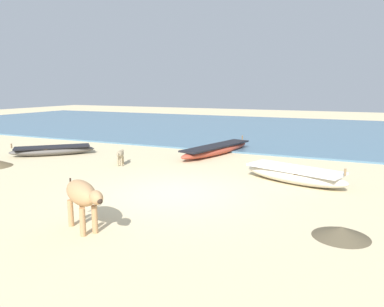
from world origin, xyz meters
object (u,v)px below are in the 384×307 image
object	(u,v)px
fishing_boat_1	(53,150)
fishing_boat_2	(217,149)
fishing_boat_0	(294,175)
cow_adult_tan	(82,195)
calf_near_dun	(120,155)

from	to	relation	value
fishing_boat_1	fishing_boat_2	distance (m)	7.22
fishing_boat_2	fishing_boat_0	bearing A→B (deg)	-119.02
fishing_boat_0	cow_adult_tan	distance (m)	6.68
cow_adult_tan	calf_near_dun	world-z (taller)	cow_adult_tan
fishing_boat_2	calf_near_dun	xyz separation A→B (m)	(-2.53, -3.66, 0.18)
fishing_boat_1	fishing_boat_0	bearing A→B (deg)	133.37
fishing_boat_0	fishing_boat_2	size ratio (longest dim) A/B	0.71
fishing_boat_0	cow_adult_tan	bearing A→B (deg)	-101.43
fishing_boat_1	calf_near_dun	xyz separation A→B (m)	(3.96, -0.48, 0.19)
fishing_boat_1	calf_near_dun	bearing A→B (deg)	128.65
fishing_boat_0	fishing_boat_2	world-z (taller)	fishing_boat_0
fishing_boat_2	calf_near_dun	bearing A→B (deg)	158.51
fishing_boat_0	fishing_boat_1	distance (m)	10.46
cow_adult_tan	fishing_boat_1	bearing A→B (deg)	166.59
calf_near_dun	cow_adult_tan	bearing A→B (deg)	-177.07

